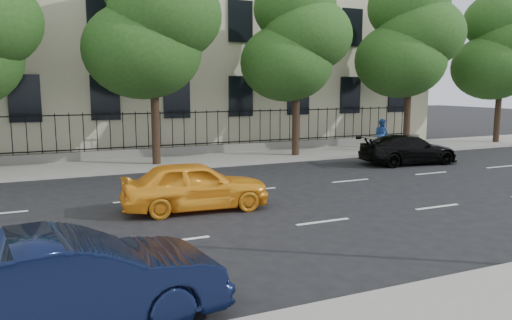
{
  "coord_description": "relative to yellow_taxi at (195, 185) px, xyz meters",
  "views": [
    {
      "loc": [
        -6.92,
        -8.56,
        3.63
      ],
      "look_at": [
        -1.73,
        3.0,
        1.71
      ],
      "focal_mm": 35.0,
      "sensor_mm": 36.0,
      "label": 1
    }
  ],
  "objects": [
    {
      "name": "tree_f",
      "position": [
        21.75,
        8.21,
        5.15
      ],
      "size": [
        5.52,
        5.12,
        9.01
      ],
      "color": "#382619",
      "rests_on": "far_sidewalk"
    },
    {
      "name": "tree_c",
      "position": [
        0.75,
        8.21,
        5.68
      ],
      "size": [
        5.89,
        5.5,
        9.8
      ],
      "color": "#382619",
      "rests_on": "far_sidewalk"
    },
    {
      "name": "ground",
      "position": [
        2.71,
        -5.15,
        -0.73
      ],
      "size": [
        120.0,
        120.0,
        0.0
      ],
      "primitive_type": "plane",
      "color": "black",
      "rests_on": "ground"
    },
    {
      "name": "lane_markings",
      "position": [
        2.71,
        -0.4,
        -0.72
      ],
      "size": [
        49.6,
        4.62,
        0.01
      ],
      "primitive_type": null,
      "color": "silver",
      "rests_on": "ground"
    },
    {
      "name": "tree_e",
      "position": [
        14.75,
        8.21,
        5.47
      ],
      "size": [
        5.71,
        5.31,
        9.46
      ],
      "color": "#382619",
      "rests_on": "far_sidewalk"
    },
    {
      "name": "black_sedan",
      "position": [
        11.52,
        4.19,
        -0.05
      ],
      "size": [
        4.81,
        2.37,
        1.35
      ],
      "primitive_type": "imported",
      "rotation": [
        0.0,
        0.0,
        1.46
      ],
      "color": "black",
      "rests_on": "ground"
    },
    {
      "name": "yellow_taxi",
      "position": [
        0.0,
        0.0,
        0.0
      ],
      "size": [
        4.38,
        2.05,
        1.45
      ],
      "primitive_type": "imported",
      "rotation": [
        0.0,
        0.0,
        1.49
      ],
      "color": "#FAA221",
      "rests_on": "ground"
    },
    {
      "name": "far_sidewalk",
      "position": [
        2.71,
        8.85,
        -0.65
      ],
      "size": [
        60.0,
        4.0,
        0.15
      ],
      "primitive_type": "cube",
      "color": "gray",
      "rests_on": "ground"
    },
    {
      "name": "iron_fence",
      "position": [
        2.71,
        10.55,
        -0.08
      ],
      "size": [
        30.0,
        0.5,
        2.2
      ],
      "color": "slate",
      "rests_on": "far_sidewalk"
    },
    {
      "name": "navy_sedan",
      "position": [
        -3.92,
        -6.35,
        0.05
      ],
      "size": [
        4.87,
        2.21,
        1.55
      ],
      "primitive_type": "imported",
      "rotation": [
        0.0,
        0.0,
        1.7
      ],
      "color": "black",
      "rests_on": "ground"
    },
    {
      "name": "tree_d",
      "position": [
        7.75,
        8.21,
        5.11
      ],
      "size": [
        5.34,
        4.94,
        8.84
      ],
      "color": "#382619",
      "rests_on": "far_sidewalk"
    },
    {
      "name": "pedestrian_far",
      "position": [
        12.75,
        7.72,
        0.27
      ],
      "size": [
        0.81,
        0.94,
        1.69
      ],
      "primitive_type": "imported",
      "rotation": [
        0.0,
        0.0,
        1.8
      ],
      "color": "#214490",
      "rests_on": "far_sidewalk"
    }
  ]
}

